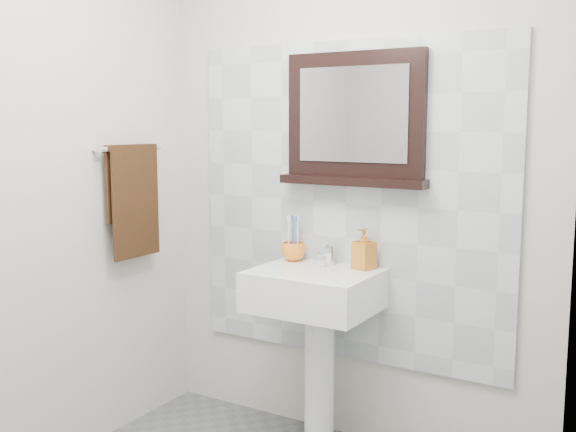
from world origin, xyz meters
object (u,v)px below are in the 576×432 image
Objects in this scene: pedestal_sink at (315,309)px; framed_mirror at (355,122)px; toothbrush_cup at (293,252)px; soap_dispenser at (364,249)px; hand_towel at (133,192)px.

pedestal_sink is 0.88m from framed_mirror.
toothbrush_cup is at bearing -169.16° from framed_mirror.
framed_mirror is (-0.08, 0.05, 0.57)m from soap_dispenser.
framed_mirror reaches higher than toothbrush_cup.
pedestal_sink is at bearing -33.96° from toothbrush_cup.
pedestal_sink is 5.11× the size of soap_dispenser.
soap_dispenser is (0.37, 0.01, 0.05)m from toothbrush_cup.
pedestal_sink is at bearing 14.17° from hand_towel.
framed_mirror is at bearing 10.84° from toothbrush_cup.
hand_towel is (-1.07, -0.36, 0.24)m from soap_dispenser.
soap_dispenser is at bearing 37.82° from pedestal_sink.
framed_mirror reaches higher than soap_dispenser.
toothbrush_cup is 0.61× the size of soap_dispenser.
hand_towel is at bearing -165.83° from pedestal_sink.
pedestal_sink is 1.05m from hand_towel.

